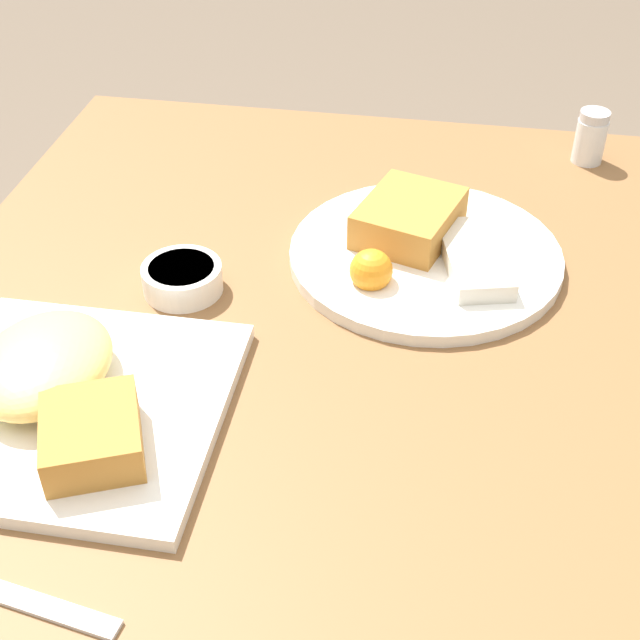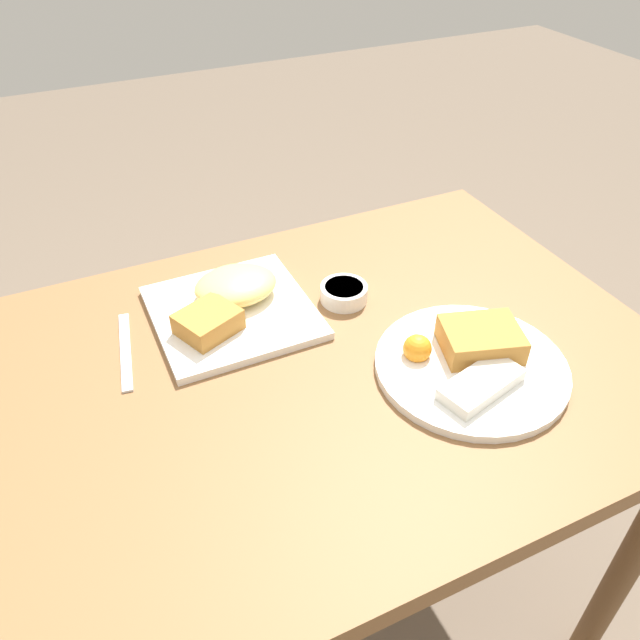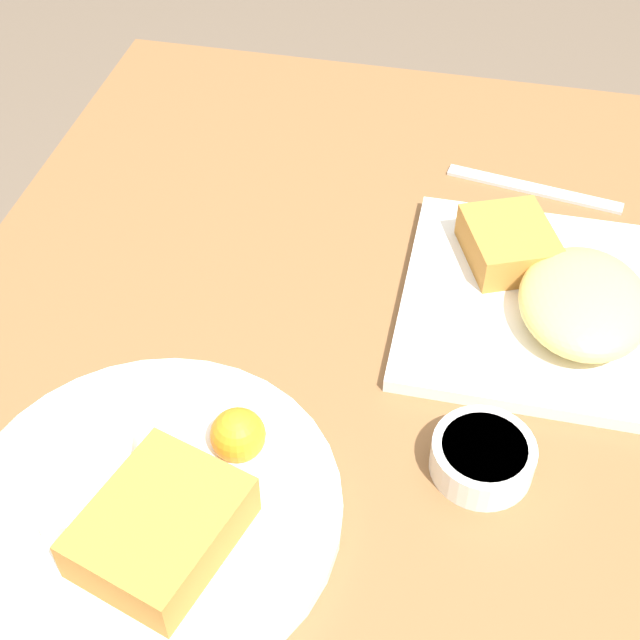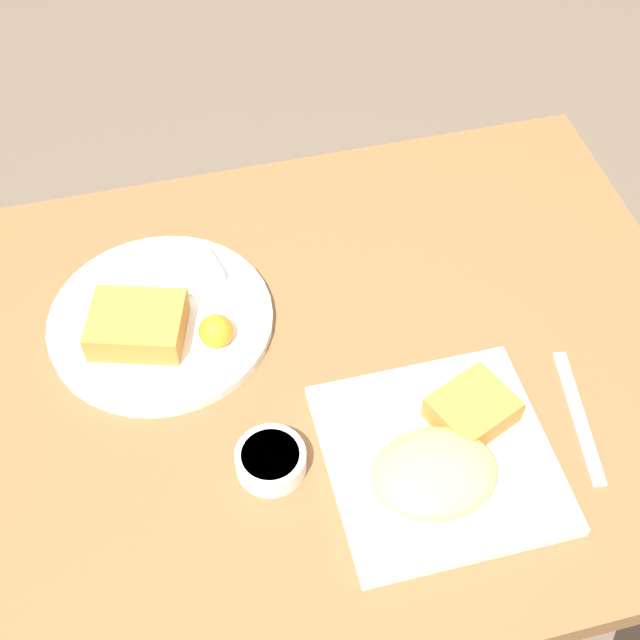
# 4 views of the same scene
# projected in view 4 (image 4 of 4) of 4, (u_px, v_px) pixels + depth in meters

# --- Properties ---
(ground_plane) EXTENTS (8.00, 8.00, 0.00)m
(ground_plane) POSITION_uv_depth(u_px,v_px,m) (315.00, 599.00, 1.71)
(ground_plane) COLOR brown
(dining_table) EXTENTS (1.03, 0.77, 0.77)m
(dining_table) POSITION_uv_depth(u_px,v_px,m) (312.00, 410.00, 1.19)
(dining_table) COLOR brown
(dining_table) RESTS_ON ground_plane
(plate_square_near) EXTENTS (0.26, 0.26, 0.06)m
(plate_square_near) POSITION_uv_depth(u_px,v_px,m) (442.00, 457.00, 1.01)
(plate_square_near) COLOR white
(plate_square_near) RESTS_ON dining_table
(plate_oval_far) EXTENTS (0.29, 0.29, 0.05)m
(plate_oval_far) POSITION_uv_depth(u_px,v_px,m) (159.00, 319.00, 1.14)
(plate_oval_far) COLOR white
(plate_oval_far) RESTS_ON dining_table
(sauce_ramekin) EXTENTS (0.08, 0.08, 0.03)m
(sauce_ramekin) POSITION_uv_depth(u_px,v_px,m) (271.00, 460.00, 1.01)
(sauce_ramekin) COLOR white
(sauce_ramekin) RESTS_ON dining_table
(butter_knife) EXTENTS (0.05, 0.19, 0.00)m
(butter_knife) POSITION_uv_depth(u_px,v_px,m) (578.00, 416.00, 1.07)
(butter_knife) COLOR silver
(butter_knife) RESTS_ON dining_table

